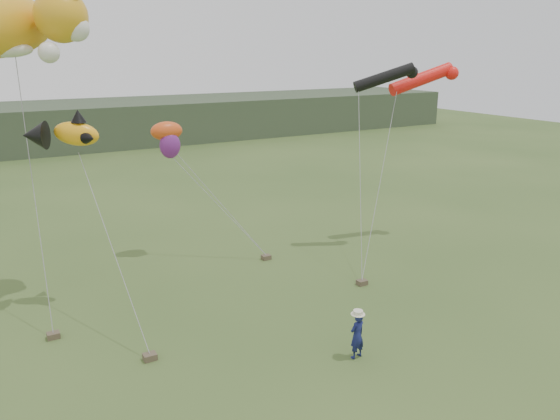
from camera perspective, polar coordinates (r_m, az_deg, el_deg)
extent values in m
plane|color=#385123|center=(16.05, 0.92, -17.16)|extent=(120.00, 120.00, 0.00)
cube|color=#2D3D28|center=(57.33, -22.97, 8.11)|extent=(90.00, 12.00, 4.00)
imported|color=#161C52|center=(16.76, 8.05, -12.86)|extent=(0.58, 0.43, 1.46)
cube|color=brown|center=(19.32, -22.59, -12.00)|extent=(0.38, 0.31, 0.20)
cube|color=brown|center=(17.25, -13.44, -14.69)|extent=(0.38, 0.31, 0.20)
cube|color=brown|center=(21.88, 8.55, -7.49)|extent=(0.38, 0.31, 0.20)
cube|color=brown|center=(24.19, -1.46, -4.95)|extent=(0.38, 0.31, 0.20)
sphere|color=gold|center=(20.88, -21.91, 18.30)|extent=(1.78, 1.78, 1.78)
sphere|color=white|center=(20.64, -20.53, 17.37)|extent=(0.89, 0.89, 0.89)
ellipsoid|color=white|center=(21.34, -26.75, 14.76)|extent=(1.74, 0.87, 0.54)
sphere|color=white|center=(20.18, -23.00, 14.91)|extent=(0.69, 0.69, 0.69)
sphere|color=white|center=(21.58, -22.97, 14.92)|extent=(0.69, 0.69, 0.69)
ellipsoid|color=#FFAA15|center=(19.81, -20.50, 7.47)|extent=(1.72, 1.27, 1.01)
cone|color=black|center=(19.96, -24.30, 7.12)|extent=(1.09, 1.19, 0.96)
cone|color=black|center=(19.76, -20.36, 9.19)|extent=(0.53, 0.53, 0.43)
cone|color=black|center=(19.36, -19.25, 7.09)|extent=(0.57, 0.60, 0.43)
cone|color=black|center=(20.40, -19.84, 7.46)|extent=(0.57, 0.60, 0.43)
cylinder|color=black|center=(24.97, 10.82, 13.43)|extent=(2.64, 1.64, 1.30)
sphere|color=black|center=(25.45, 13.62, 13.81)|extent=(0.53, 0.53, 0.53)
cylinder|color=red|center=(26.79, 14.53, 13.11)|extent=(3.22, 1.24, 1.50)
sphere|color=red|center=(27.44, 17.52, 13.48)|extent=(0.63, 0.63, 0.63)
ellipsoid|color=#DF4D19|center=(24.03, -11.77, 8.08)|extent=(1.39, 0.81, 0.81)
ellipsoid|color=#6C2077|center=(23.93, -11.42, 6.63)|extent=(0.91, 0.61, 1.11)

